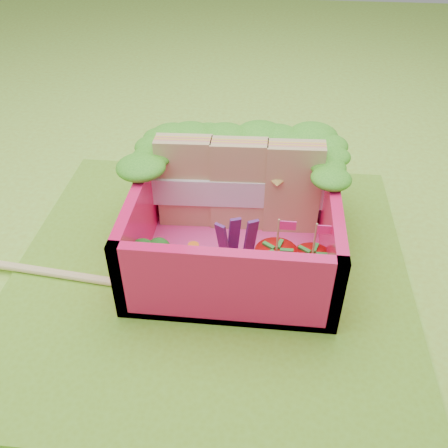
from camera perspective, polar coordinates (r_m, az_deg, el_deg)
ground at (r=3.35m, az=-1.55°, el=-5.63°), size 14.00×14.00×0.00m
placemat at (r=3.34m, az=-1.56°, el=-5.44°), size 2.60×2.60×0.03m
bento_floor at (r=3.44m, az=1.20°, el=-3.02°), size 1.30×1.30×0.05m
bento_box at (r=3.28m, az=1.26°, el=0.26°), size 1.30×1.30×0.55m
lettuce_ruffle at (r=3.49m, az=1.99°, el=9.36°), size 1.43×0.77×0.11m
sandwich_stack at (r=3.44m, az=1.74°, el=4.43°), size 1.21×0.22×0.67m
broccoli at (r=3.12m, az=-7.74°, el=-3.71°), size 0.32×0.32×0.25m
carrot_sticks at (r=3.13m, az=-4.03°, el=-4.37°), size 0.14×0.08×0.27m
purple_wedges at (r=3.18m, az=1.36°, el=-1.98°), size 0.24×0.12×0.38m
strawberry_left at (r=3.10m, az=5.87°, el=-4.84°), size 0.26×0.26×0.50m
strawberry_right at (r=3.13m, az=9.86°, el=-5.01°), size 0.24×0.24×0.48m
snap_peas at (r=3.23m, az=7.75°, el=-5.53°), size 0.61×0.48×0.05m
chopsticks at (r=3.44m, az=-18.08°, el=-5.47°), size 2.24×0.28×0.04m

